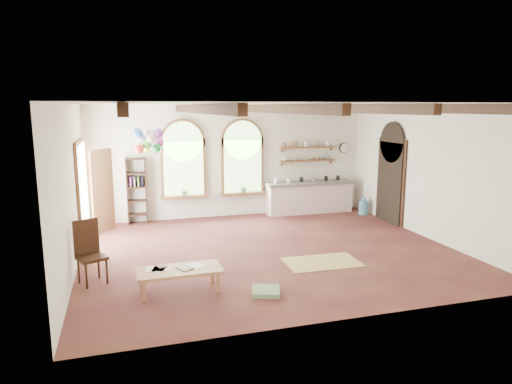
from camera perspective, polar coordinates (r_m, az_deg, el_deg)
name	(u,v)px	position (r m, az deg, el deg)	size (l,w,h in m)	color
floor	(269,250)	(10.20, 1.69, -7.30)	(8.00, 8.00, 0.00)	brown
ceiling_beams	(270,109)	(9.71, 1.80, 10.38)	(6.20, 6.80, 0.18)	#351F10
window_left	(183,162)	(12.84, -9.06, 3.74)	(1.30, 0.28, 2.20)	brown
window_right	(243,160)	(13.17, -1.69, 4.03)	(1.30, 0.28, 2.20)	brown
left_doorway	(83,194)	(11.23, -20.85, -0.29)	(0.10, 1.90, 2.50)	brown
right_doorway	(390,183)	(12.96, 16.40, 1.13)	(0.10, 1.30, 2.40)	black
kitchen_counter	(309,197)	(13.78, 6.64, -0.61)	(2.68, 0.62, 0.94)	silver
wall_shelf_lower	(307,161)	(13.78, 6.45, 3.92)	(1.70, 0.24, 0.04)	brown
wall_shelf_upper	(308,147)	(13.74, 6.48, 5.58)	(1.70, 0.24, 0.04)	brown
wall_clock	(344,148)	(14.34, 10.99, 5.46)	(0.32, 0.32, 0.04)	black
bookshelf	(137,191)	(12.74, -14.70, 0.14)	(0.53, 0.32, 1.80)	#351F10
coffee_table	(179,272)	(8.02, -9.57, -9.79)	(1.45, 0.69, 0.41)	#A5734C
side_chair	(92,265)	(8.81, -19.85, -8.62)	(0.60, 0.60, 1.15)	#351F10
floor_mat	(322,262)	(9.53, 8.29, -8.69)	(1.51, 0.93, 0.02)	tan
floor_cushion	(266,291)	(7.96, 1.25, -12.29)	(0.47, 0.47, 0.08)	#6D9164
water_jug_a	(363,207)	(13.86, 13.29, -1.80)	(0.27, 0.27, 0.53)	#5189AE
water_jug_b	(339,202)	(14.24, 10.33, -1.24)	(0.31, 0.31, 0.59)	#5189AE
balloon_cluster	(149,141)	(11.14, -13.23, 6.27)	(0.72, 0.72, 1.14)	silver
table_book	(157,267)	(8.15, -12.22, -9.12)	(0.15, 0.22, 0.02)	olive
tablet	(184,268)	(8.01, -8.94, -9.37)	(0.19, 0.28, 0.01)	black
potted_plant_left	(185,190)	(12.85, -8.89, 0.22)	(0.27, 0.23, 0.30)	#598C4C
potted_plant_right	(244,187)	(13.18, -1.55, 0.60)	(0.27, 0.23, 0.30)	#598C4C
shelf_cup_a	(284,159)	(13.50, 3.51, 4.12)	(0.12, 0.10, 0.10)	white
shelf_cup_b	(295,159)	(13.62, 4.90, 4.15)	(0.10, 0.10, 0.09)	beige
shelf_bowl_a	(306,159)	(13.76, 6.26, 4.11)	(0.22, 0.22, 0.05)	beige
shelf_bowl_b	(317,159)	(13.89, 7.59, 4.16)	(0.20, 0.20, 0.06)	#8C664C
shelf_vase	(327,156)	(14.03, 8.91, 4.45)	(0.18, 0.18, 0.19)	slate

